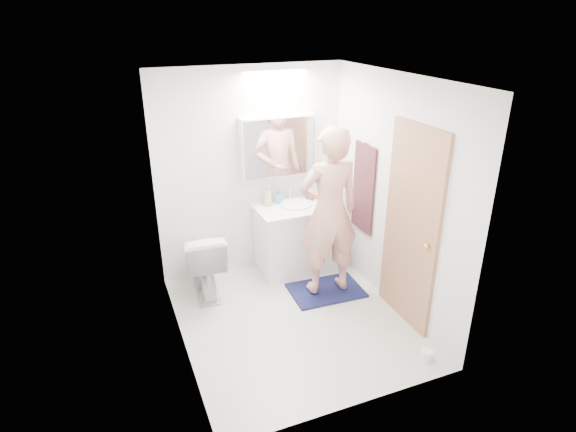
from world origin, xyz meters
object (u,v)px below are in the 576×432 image
toilet (204,262)px  person (329,212)px  toothbrush_cup (308,196)px  toilet_paper_roll (426,355)px  vanity_cabinet (297,240)px  medicine_cabinet (278,146)px  soap_bottle_b (279,195)px  soap_bottle_a (268,196)px

toilet → person: bearing=162.8°
toothbrush_cup → toilet_paper_roll: 2.31m
vanity_cabinet → toilet_paper_roll: 2.06m
vanity_cabinet → toilet: bearing=-174.3°
vanity_cabinet → medicine_cabinet: size_ratio=1.02×
soap_bottle_b → toothbrush_cup: size_ratio=1.92×
toilet_paper_roll → soap_bottle_b: bearing=105.0°
toothbrush_cup → toilet: bearing=-168.6°
toilet → toothbrush_cup: toothbrush_cup is taller
vanity_cabinet → toilet: 1.16m
toilet_paper_roll → toilet: bearing=130.3°
toilet → soap_bottle_a: soap_bottle_a is taller
vanity_cabinet → person: (0.10, -0.61, 0.58)m
soap_bottle_b → toothbrush_cup: 0.37m
person → toilet_paper_roll: 1.68m
person → toothbrush_cup: (0.11, 0.77, -0.10)m
medicine_cabinet → soap_bottle_b: size_ratio=4.73×
vanity_cabinet → toothbrush_cup: toothbrush_cup is taller
person → toothbrush_cup: 0.79m
soap_bottle_a → toilet_paper_roll: size_ratio=2.27×
vanity_cabinet → person: bearing=-80.5°
soap_bottle_a → toothbrush_cup: (0.51, 0.01, -0.08)m
toilet → soap_bottle_b: bearing=-159.2°
vanity_cabinet → toilet_paper_roll: bearing=-77.7°
person → soap_bottle_a: person is taller
person → medicine_cabinet: bearing=-70.4°
person → toilet_paper_roll: person is taller
vanity_cabinet → toilet_paper_roll: vanity_cabinet is taller
toothbrush_cup → toilet_paper_roll: size_ratio=0.88×
toothbrush_cup → soap_bottle_b: bearing=176.8°
person → toilet_paper_roll: (0.33, -1.37, -0.92)m
vanity_cabinet → toilet: (-1.15, -0.11, -0.00)m
vanity_cabinet → soap_bottle_b: size_ratio=4.83×
toilet → soap_bottle_a: (0.85, 0.27, 0.56)m
person → toothbrush_cup: bearing=-95.8°
soap_bottle_b → toilet_paper_roll: size_ratio=1.69×
person → soap_bottle_a: (-0.40, 0.76, -0.03)m
vanity_cabinet → soap_bottle_a: soap_bottle_a is taller
medicine_cabinet → soap_bottle_a: medicine_cabinet is taller
soap_bottle_a → toothbrush_cup: bearing=1.1°
toilet → toothbrush_cup: bearing=-164.2°
medicine_cabinet → soap_bottle_b: 0.59m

